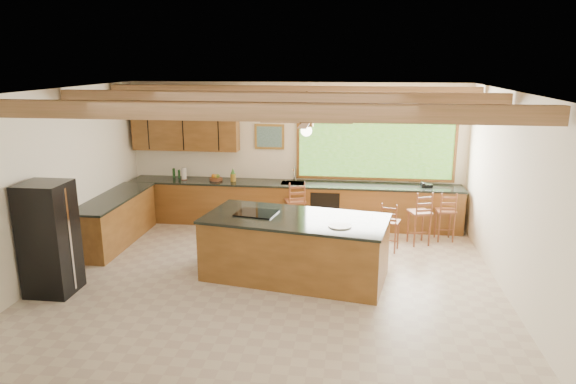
# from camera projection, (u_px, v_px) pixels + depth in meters

# --- Properties ---
(ground) EXTENTS (7.20, 7.20, 0.00)m
(ground) POSITION_uv_depth(u_px,v_px,m) (271.00, 280.00, 8.29)
(ground) COLOR beige
(ground) RESTS_ON ground
(room_shell) EXTENTS (7.27, 6.54, 3.02)m
(room_shell) POSITION_uv_depth(u_px,v_px,m) (266.00, 138.00, 8.38)
(room_shell) COLOR white
(room_shell) RESTS_ON ground
(counter_run) EXTENTS (7.12, 3.10, 1.22)m
(counter_run) POSITION_uv_depth(u_px,v_px,m) (252.00, 207.00, 10.69)
(counter_run) COLOR brown
(counter_run) RESTS_ON ground
(island) EXTENTS (3.10, 1.85, 1.03)m
(island) POSITION_uv_depth(u_px,v_px,m) (295.00, 247.00, 8.30)
(island) COLOR brown
(island) RESTS_ON ground
(refrigerator) EXTENTS (0.68, 0.66, 1.72)m
(refrigerator) POSITION_uv_depth(u_px,v_px,m) (49.00, 239.00, 7.66)
(refrigerator) COLOR black
(refrigerator) RESTS_ON ground
(bar_stool_a) EXTENTS (0.50, 0.50, 1.09)m
(bar_stool_a) POSITION_uv_depth(u_px,v_px,m) (295.00, 202.00, 10.41)
(bar_stool_a) COLOR brown
(bar_stool_a) RESTS_ON ground
(bar_stool_b) EXTENTS (0.41, 0.41, 0.93)m
(bar_stool_b) POSITION_uv_depth(u_px,v_px,m) (390.00, 223.00, 9.39)
(bar_stool_b) COLOR brown
(bar_stool_b) RESTS_ON ground
(bar_stool_c) EXTENTS (0.48, 0.48, 1.06)m
(bar_stool_c) POSITION_uv_depth(u_px,v_px,m) (420.00, 214.00, 9.70)
(bar_stool_c) COLOR brown
(bar_stool_c) RESTS_ON ground
(bar_stool_d) EXTENTS (0.39, 0.39, 0.99)m
(bar_stool_d) POSITION_uv_depth(u_px,v_px,m) (446.00, 212.00, 9.93)
(bar_stool_d) COLOR brown
(bar_stool_d) RESTS_ON ground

